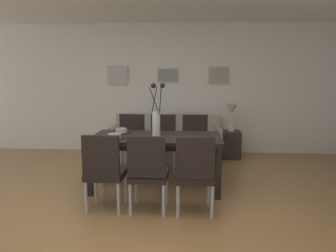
{
  "coord_description": "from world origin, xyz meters",
  "views": [
    {
      "loc": [
        0.66,
        -3.54,
        1.59
      ],
      "look_at": [
        0.33,
        1.04,
        0.87
      ],
      "focal_mm": 35.36,
      "sensor_mm": 36.0,
      "label": 1
    }
  ],
  "objects_px": {
    "dining_chair_far_left": "(148,170)",
    "framed_picture_left": "(118,75)",
    "dining_chair_mid_right": "(195,140)",
    "bowl_near_right": "(121,130)",
    "sofa": "(166,143)",
    "dining_chair_near_right": "(131,139)",
    "side_table": "(231,144)",
    "dining_chair_mid_left": "(195,171)",
    "framed_picture_right": "(219,75)",
    "dining_chair_far_right": "(163,140)",
    "centerpiece_vase": "(156,116)",
    "bowl_near_left": "(115,135)",
    "table_lamp": "(232,112)",
    "dining_chair_near_left": "(104,168)",
    "dining_table": "(156,141)",
    "framed_picture_center": "(168,75)"
  },
  "relations": [
    {
      "from": "dining_chair_far_left",
      "to": "framed_picture_left",
      "type": "relative_size",
      "value": 2.18
    },
    {
      "from": "dining_chair_mid_right",
      "to": "bowl_near_right",
      "type": "height_order",
      "value": "dining_chair_mid_right"
    },
    {
      "from": "sofa",
      "to": "dining_chair_near_right",
      "type": "bearing_deg",
      "value": -122.54
    },
    {
      "from": "bowl_near_right",
      "to": "side_table",
      "type": "height_order",
      "value": "bowl_near_right"
    },
    {
      "from": "dining_chair_mid_left",
      "to": "sofa",
      "type": "xyz_separation_m",
      "value": [
        -0.52,
        2.61,
        -0.23
      ]
    },
    {
      "from": "dining_chair_mid_right",
      "to": "bowl_near_right",
      "type": "xyz_separation_m",
      "value": [
        -1.09,
        -0.68,
        0.27
      ]
    },
    {
      "from": "bowl_near_right",
      "to": "framed_picture_right",
      "type": "xyz_separation_m",
      "value": [
        1.56,
        2.0,
        0.79
      ]
    },
    {
      "from": "framed_picture_left",
      "to": "dining_chair_far_right",
      "type": "bearing_deg",
      "value": -51.54
    },
    {
      "from": "dining_chair_far_right",
      "to": "centerpiece_vase",
      "type": "xyz_separation_m",
      "value": [
        -0.02,
        -0.89,
        0.51
      ]
    },
    {
      "from": "bowl_near_left",
      "to": "table_lamp",
      "type": "xyz_separation_m",
      "value": [
        1.78,
        1.97,
        0.11
      ]
    },
    {
      "from": "dining_chair_near_right",
      "to": "dining_chair_far_left",
      "type": "relative_size",
      "value": 1.0
    },
    {
      "from": "dining_chair_near_left",
      "to": "bowl_near_left",
      "type": "relative_size",
      "value": 5.41
    },
    {
      "from": "bowl_near_left",
      "to": "side_table",
      "type": "height_order",
      "value": "bowl_near_left"
    },
    {
      "from": "framed_picture_left",
      "to": "dining_table",
      "type": "bearing_deg",
      "value": -65.11
    },
    {
      "from": "dining_chair_far_right",
      "to": "dining_chair_mid_right",
      "type": "relative_size",
      "value": 1.0
    },
    {
      "from": "dining_chair_far_left",
      "to": "sofa",
      "type": "distance_m",
      "value": 2.61
    },
    {
      "from": "centerpiece_vase",
      "to": "side_table",
      "type": "xyz_separation_m",
      "value": [
        1.24,
        1.76,
        -0.76
      ]
    },
    {
      "from": "framed_picture_right",
      "to": "dining_chair_far_right",
      "type": "bearing_deg",
      "value": -127.52
    },
    {
      "from": "framed_picture_left",
      "to": "framed_picture_center",
      "type": "relative_size",
      "value": 0.98
    },
    {
      "from": "framed_picture_center",
      "to": "framed_picture_right",
      "type": "height_order",
      "value": "framed_picture_right"
    },
    {
      "from": "dining_chair_near_right",
      "to": "framed_picture_left",
      "type": "relative_size",
      "value": 2.18
    },
    {
      "from": "dining_chair_near_left",
      "to": "dining_chair_mid_right",
      "type": "height_order",
      "value": "same"
    },
    {
      "from": "table_lamp",
      "to": "dining_table",
      "type": "bearing_deg",
      "value": -125.11
    },
    {
      "from": "sofa",
      "to": "dining_chair_far_left",
      "type": "bearing_deg",
      "value": -90.28
    },
    {
      "from": "bowl_near_right",
      "to": "table_lamp",
      "type": "height_order",
      "value": "table_lamp"
    },
    {
      "from": "sofa",
      "to": "side_table",
      "type": "bearing_deg",
      "value": 1.81
    },
    {
      "from": "sofa",
      "to": "table_lamp",
      "type": "height_order",
      "value": "table_lamp"
    },
    {
      "from": "dining_chair_near_right",
      "to": "framed_picture_right",
      "type": "bearing_deg",
      "value": 40.46
    },
    {
      "from": "dining_table",
      "to": "bowl_near_right",
      "type": "distance_m",
      "value": 0.59
    },
    {
      "from": "dining_chair_near_right",
      "to": "framed_picture_right",
      "type": "height_order",
      "value": "framed_picture_right"
    },
    {
      "from": "dining_chair_mid_right",
      "to": "side_table",
      "type": "height_order",
      "value": "dining_chair_mid_right"
    },
    {
      "from": "dining_table",
      "to": "dining_chair_near_right",
      "type": "xyz_separation_m",
      "value": [
        -0.53,
        0.88,
        -0.15
      ]
    },
    {
      "from": "dining_chair_near_right",
      "to": "dining_chair_mid_left",
      "type": "xyz_separation_m",
      "value": [
        1.06,
        -1.77,
        0.0
      ]
    },
    {
      "from": "dining_chair_mid_left",
      "to": "dining_chair_mid_right",
      "type": "bearing_deg",
      "value": 89.3
    },
    {
      "from": "dining_chair_mid_right",
      "to": "bowl_near_left",
      "type": "bearing_deg",
      "value": -134.75
    },
    {
      "from": "centerpiece_vase",
      "to": "framed_picture_left",
      "type": "height_order",
      "value": "framed_picture_left"
    },
    {
      "from": "dining_chair_mid_right",
      "to": "dining_chair_far_left",
      "type": "bearing_deg",
      "value": -107.45
    },
    {
      "from": "dining_chair_mid_right",
      "to": "framed_picture_right",
      "type": "distance_m",
      "value": 1.75
    },
    {
      "from": "side_table",
      "to": "table_lamp",
      "type": "distance_m",
      "value": 0.63
    },
    {
      "from": "dining_chair_near_left",
      "to": "framed_picture_center",
      "type": "xyz_separation_m",
      "value": [
        0.52,
        3.06,
        1.06
      ]
    },
    {
      "from": "bowl_near_left",
      "to": "dining_chair_near_right",
      "type": "bearing_deg",
      "value": 89.39
    },
    {
      "from": "sofa",
      "to": "side_table",
      "type": "height_order",
      "value": "sofa"
    },
    {
      "from": "table_lamp",
      "to": "framed_picture_center",
      "type": "bearing_deg",
      "value": 160.35
    },
    {
      "from": "framed_picture_center",
      "to": "sofa",
      "type": "bearing_deg",
      "value": -88.94
    },
    {
      "from": "bowl_near_right",
      "to": "bowl_near_left",
      "type": "bearing_deg",
      "value": -90.0
    },
    {
      "from": "dining_chair_near_left",
      "to": "framed_picture_left",
      "type": "xyz_separation_m",
      "value": [
        -0.5,
        3.06,
        1.06
      ]
    },
    {
      "from": "bowl_near_right",
      "to": "framed_picture_center",
      "type": "distance_m",
      "value": 2.21
    },
    {
      "from": "table_lamp",
      "to": "bowl_near_right",
      "type": "bearing_deg",
      "value": -138.89
    },
    {
      "from": "dining_chair_far_right",
      "to": "dining_chair_far_left",
      "type": "bearing_deg",
      "value": -90.68
    },
    {
      "from": "dining_chair_near_right",
      "to": "centerpiece_vase",
      "type": "height_order",
      "value": "centerpiece_vase"
    }
  ]
}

